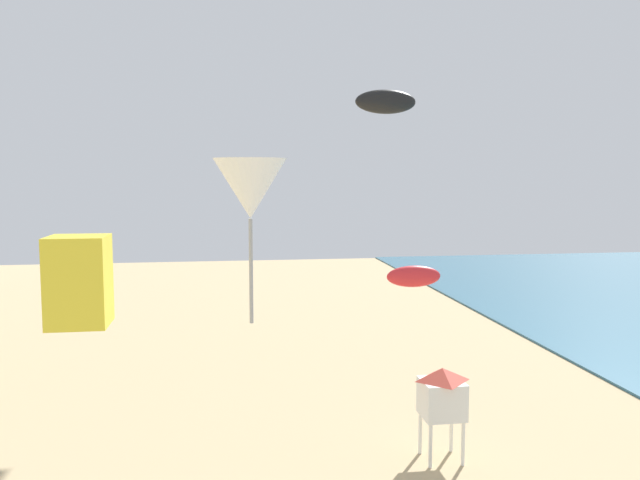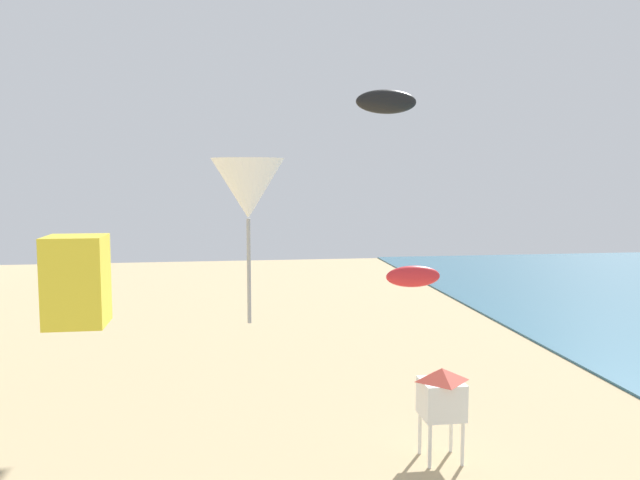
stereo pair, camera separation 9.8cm
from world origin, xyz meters
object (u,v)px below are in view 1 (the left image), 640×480
Objects in this scene: kite_black_parafoil at (386,102)px; lifeguard_stand at (442,394)px; kite_white_delta at (250,189)px; kite_red_parafoil at (414,276)px; kite_yellow_box at (79,281)px.

lifeguard_stand is at bearing -92.47° from kite_black_parafoil.
lifeguard_stand is 11.66m from kite_black_parafoil.
kite_white_delta reaches higher than kite_red_parafoil.
kite_yellow_box is at bearing -145.16° from kite_red_parafoil.
lifeguard_stand is 1.09× the size of kite_black_parafoil.
kite_white_delta is (-5.29, -4.46, 5.62)m from lifeguard_stand.
kite_white_delta is at bearing -114.60° from kite_black_parafoil.
kite_white_delta is 2.12× the size of kite_red_parafoil.
lifeguard_stand is 0.84× the size of kite_white_delta.
lifeguard_stand is 3.42m from kite_red_parafoil.
kite_black_parafoil is (0.34, 7.83, 8.64)m from lifeguard_stand.
kite_red_parafoil is (-0.93, -0.31, 3.27)m from lifeguard_stand.
kite_red_parafoil is at bearing -161.47° from lifeguard_stand.
kite_black_parafoil is 9.83m from kite_red_parafoil.
kite_black_parafoil reaches higher than lifeguard_stand.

